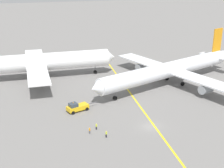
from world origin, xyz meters
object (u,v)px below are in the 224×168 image
at_px(airliner_at_gate_left, 42,62).
at_px(ground_crew_wing_walker_right, 96,126).
at_px(ground_crew_marshaller_foreground, 90,130).
at_px(ground_crew_ramp_agent_by_cones, 106,134).
at_px(pushback_tug, 77,107).
at_px(airliner_being_pushed, 169,70).

relative_size(airliner_at_gate_left, ground_crew_wing_walker_right, 31.42).
bearing_deg(ground_crew_wing_walker_right, airliner_at_gate_left, 102.35).
relative_size(airliner_at_gate_left, ground_crew_marshaller_foreground, 32.32).
height_order(ground_crew_ramp_agent_by_cones, ground_crew_marshaller_foreground, ground_crew_ramp_agent_by_cones).
bearing_deg(ground_crew_marshaller_foreground, ground_crew_ramp_agent_by_cones, -40.84).
distance_m(airliner_at_gate_left, pushback_tug, 30.66).
bearing_deg(ground_crew_ramp_agent_by_cones, pushback_tug, 103.47).
relative_size(pushback_tug, ground_crew_wing_walker_right, 5.52).
bearing_deg(ground_crew_ramp_agent_by_cones, ground_crew_marshaller_foreground, 139.16).
xyz_separation_m(airliner_being_pushed, ground_crew_wing_walker_right, (-29.38, -23.22, -4.16)).
distance_m(airliner_being_pushed, ground_crew_wing_walker_right, 37.67).
xyz_separation_m(pushback_tug, ground_crew_ramp_agent_by_cones, (3.74, -15.61, -0.30)).
relative_size(airliner_at_gate_left, ground_crew_ramp_agent_by_cones, 30.22).
bearing_deg(ground_crew_marshaller_foreground, pushback_tug, 92.53).
bearing_deg(ground_crew_marshaller_foreground, airliner_at_gate_left, 99.44).
relative_size(ground_crew_marshaller_foreground, ground_crew_wing_walker_right, 0.97).
height_order(ground_crew_marshaller_foreground, ground_crew_wing_walker_right, ground_crew_wing_walker_right).
height_order(pushback_tug, ground_crew_marshaller_foreground, pushback_tug).
bearing_deg(ground_crew_ramp_agent_by_cones, airliner_being_pushed, 44.28).
bearing_deg(pushback_tug, airliner_being_pushed, 20.34).
distance_m(ground_crew_marshaller_foreground, ground_crew_wing_walker_right, 2.42).
bearing_deg(ground_crew_ramp_agent_by_cones, ground_crew_wing_walker_right, 106.57).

